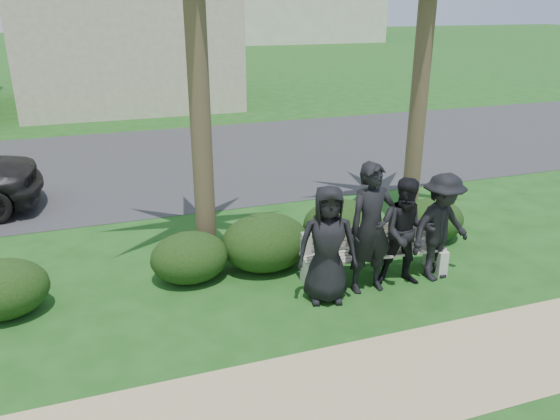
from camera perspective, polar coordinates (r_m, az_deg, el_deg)
The scene contains 16 objects.
ground at distance 7.77m, azimuth 3.51°, elevation -9.80°, with size 160.00×160.00×0.00m, color #194915.
footpath at distance 6.44m, azimuth 9.91°, elevation -17.45°, with size 30.00×1.60×0.01m, color tan.
asphalt_street at distance 14.92m, azimuth -8.31°, elevation 5.31°, with size 160.00×8.00×0.01m, color #2D2D30.
stucco_bldg_right at distance 24.20m, azimuth -16.19°, elevation 19.47°, with size 8.40×8.40×7.30m.
park_bench at distance 8.42m, azimuth 9.79°, elevation -4.82°, with size 2.25×0.65×0.78m.
man_a at distance 7.52m, azimuth 4.97°, elevation -3.62°, with size 0.83×0.54×1.69m, color black.
man_b at distance 7.82m, azimuth 9.51°, elevation -1.92°, with size 0.70×0.46×1.93m, color black.
man_c at distance 8.15m, azimuth 13.15°, elevation -2.31°, with size 0.80×0.62×1.65m, color black.
man_d at distance 8.43m, azimuth 16.46°, elevation -1.75°, with size 1.08×0.62×1.67m, color black.
hedge_a at distance 8.24m, azimuth -27.11°, elevation -7.23°, with size 1.22×1.01×0.79m, color black.
hedge_b at distance 8.35m, azimuth -9.42°, elevation -4.77°, with size 1.18×0.97×0.77m, color black.
hedge_c at distance 8.58m, azimuth -1.55°, elevation -3.22°, with size 1.39×1.15×0.91m, color black.
hedge_d at distance 9.39m, azimuth 6.30°, elevation -1.35°, with size 1.30×1.07×0.85m, color black.
hedge_e at distance 9.23m, azimuth 7.02°, elevation -1.77°, with size 1.31×1.08×0.85m, color black.
hedge_f at distance 9.97m, azimuth 15.52°, elevation -0.90°, with size 1.18×0.98×0.77m, color black.
hedge_extra at distance 8.61m, azimuth -1.04°, elevation -3.62°, with size 1.18×0.97×0.77m, color black.
Camera 1 is at (-2.62, -6.14, 3.97)m, focal length 35.00 mm.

